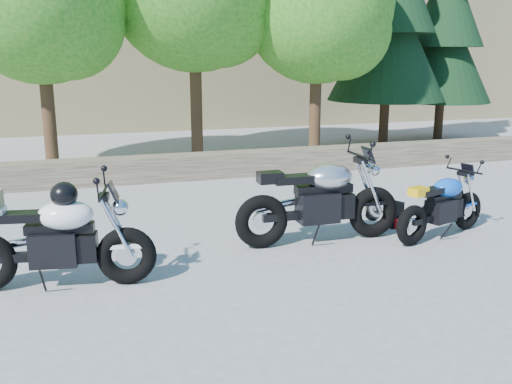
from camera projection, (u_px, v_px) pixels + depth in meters
ground at (266, 276)px, 6.54m from camera, size 90.00×90.00×0.00m
stone_wall at (180, 167)px, 11.58m from camera, size 22.00×0.55×0.50m
tree_decid_right at (323, 9)px, 13.24m from camera, size 3.54×3.54×5.41m
conifer_near at (390, 8)px, 15.10m from camera, size 3.17×3.17×7.06m
conifer_far at (446, 26)px, 16.39m from camera, size 2.82×2.82×6.27m
silver_bike at (320, 201)px, 7.60m from camera, size 2.33×0.74×1.17m
white_bike at (55, 237)px, 6.10m from camera, size 2.12×0.69×1.18m
blue_bike at (442, 206)px, 7.87m from camera, size 1.74×0.77×0.90m
backpack at (394, 215)px, 8.40m from camera, size 0.32×0.30×0.36m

